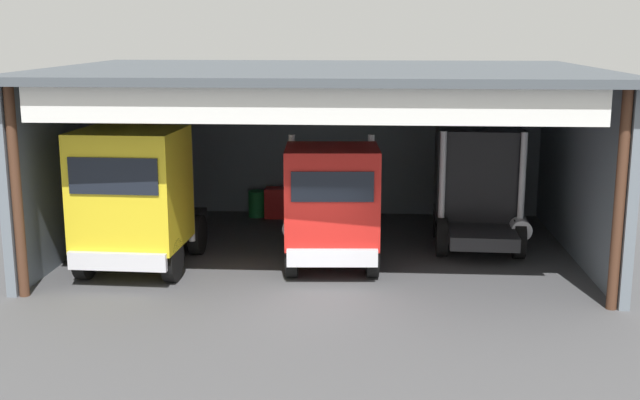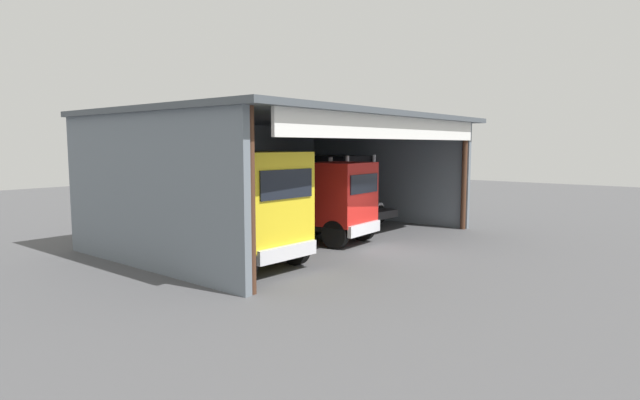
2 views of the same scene
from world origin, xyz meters
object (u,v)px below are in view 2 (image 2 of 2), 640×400
object	(u,v)px
truck_red_left_bay	(332,201)
oil_drum	(189,226)
truck_yellow_center_bay	(253,207)
truck_black_yard_outside	(341,188)
tool_cart	(204,223)

from	to	relation	value
truck_red_left_bay	oil_drum	bearing A→B (deg)	-67.75
truck_red_left_bay	oil_drum	size ratio (longest dim) A/B	5.94
truck_yellow_center_bay	truck_black_yard_outside	bearing A→B (deg)	-158.43
truck_red_left_bay	truck_black_yard_outside	xyz separation A→B (m)	(4.12, 2.62, 0.15)
truck_black_yard_outside	oil_drum	bearing A→B (deg)	158.01
truck_yellow_center_bay	truck_red_left_bay	size ratio (longest dim) A/B	1.02
truck_red_left_bay	tool_cart	world-z (taller)	truck_red_left_bay
oil_drum	tool_cart	bearing A→B (deg)	-7.62
oil_drum	truck_black_yard_outside	bearing A→B (deg)	-24.28
truck_yellow_center_bay	truck_black_yard_outside	distance (m)	9.66
truck_red_left_bay	oil_drum	distance (m)	6.49
oil_drum	truck_yellow_center_bay	bearing A→B (deg)	-109.13
truck_yellow_center_bay	oil_drum	size ratio (longest dim) A/B	6.07
oil_drum	tool_cart	world-z (taller)	tool_cart
truck_black_yard_outside	tool_cart	xyz separation A→B (m)	(-6.15, 3.01, -1.34)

